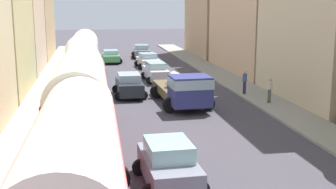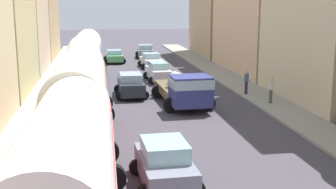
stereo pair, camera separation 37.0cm
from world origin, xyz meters
name	(u,v)px [view 2 (the right image)]	position (x,y,z in m)	size (l,w,h in m)	color
ground_plane	(150,91)	(0.00, 27.00, 0.00)	(154.00, 154.00, 0.00)	#423E47
sidewalk_left	(48,94)	(-7.25, 27.00, 0.07)	(2.50, 70.00, 0.14)	#B0A799
sidewalk_right	(244,88)	(7.25, 27.00, 0.07)	(2.50, 70.00, 0.14)	gray
building_right_3	(258,10)	(10.96, 34.71, 5.74)	(5.42, 13.59, 11.45)	tan
building_right_4	(216,4)	(10.65, 48.23, 6.21)	(4.30, 11.50, 12.41)	tan
parked_bus_0	(68,167)	(-4.60, 6.50, 2.15)	(3.45, 10.03, 3.93)	red
parked_bus_1	(79,95)	(-4.60, 15.50, 2.25)	(3.43, 10.02, 4.09)	red
parked_bus_2	(84,68)	(-4.60, 24.50, 2.23)	(3.44, 9.88, 4.02)	beige
parked_bus_3	(87,53)	(-4.60, 33.50, 2.18)	(3.43, 9.80, 3.95)	#2B7CBB
cargo_truck_0	(184,89)	(1.56, 21.70, 1.16)	(3.36, 7.14, 2.20)	navy
car_0	(158,72)	(1.21, 31.20, 0.80)	(2.28, 4.33, 1.60)	silver
car_1	(151,60)	(1.59, 39.15, 0.74)	(2.52, 3.89, 1.46)	silver
car_2	(145,51)	(1.93, 47.41, 0.77)	(2.53, 4.00, 1.52)	gray
car_3	(165,164)	(-1.49, 9.84, 0.82)	(2.39, 3.87, 1.65)	gray
car_4	(131,85)	(-1.49, 25.51, 0.81)	(2.27, 4.03, 1.60)	#21262B
car_5	(114,56)	(-1.89, 43.42, 0.71)	(2.34, 3.88, 1.38)	#559A58
pedestrian_0	(246,81)	(6.46, 24.32, 1.04)	(0.43, 0.43, 1.79)	#2F2246
pedestrian_1	(271,89)	(7.08, 21.38, 1.02)	(0.45, 0.45, 1.76)	#474E3E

